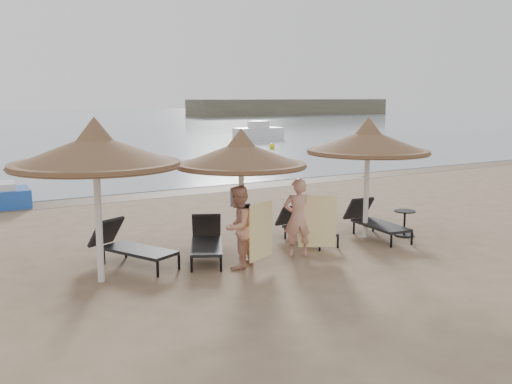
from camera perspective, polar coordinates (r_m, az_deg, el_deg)
ground at (r=12.13m, az=-0.39°, el=-7.32°), size 160.00×160.00×0.00m
wet_sand_strip at (r=20.59m, az=-13.62°, el=-0.56°), size 200.00×1.60×0.01m
palapa_left at (r=11.00m, az=-15.76°, el=3.94°), size 3.18×3.18×3.16m
palapa_center at (r=12.37m, az=-1.49°, el=3.74°), size 2.87×2.87×2.85m
palapa_right at (r=14.36m, az=11.13°, el=4.94°), size 3.05×3.05×3.03m
lounger_far_left at (r=12.38m, az=-12.59°, el=-5.21°), size 1.50×2.16×0.93m
lounger_near_left at (r=12.63m, az=-4.98°, el=-4.80°), size 1.44×2.05×0.88m
lounger_near_right at (r=14.08m, az=4.76°, el=-3.43°), size 0.67×1.84×0.81m
lounger_far_right at (r=14.79m, az=11.71°, el=-2.80°), size 0.86×2.09×0.91m
side_table at (r=15.04m, az=14.62°, el=-3.10°), size 0.54×0.54×0.65m
person_left at (r=11.72m, az=-1.82°, el=-2.86°), size 1.10×1.01×2.00m
person_right at (r=12.57m, az=4.22°, el=-1.95°), size 1.10×0.93×2.04m
towel_left at (r=11.64m, az=0.53°, el=-3.91°), size 0.77×0.38×1.17m
towel_right at (r=12.62m, az=6.16°, el=-2.95°), size 0.72×0.44×1.16m
bag_patterned at (r=12.66m, az=-1.86°, el=-0.55°), size 0.33×0.19×0.40m
bag_dark at (r=12.41m, az=-1.10°, el=-1.88°), size 0.23×0.11×0.31m
buoy_right at (r=38.76m, az=1.62°, el=4.62°), size 0.39×0.39×0.39m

